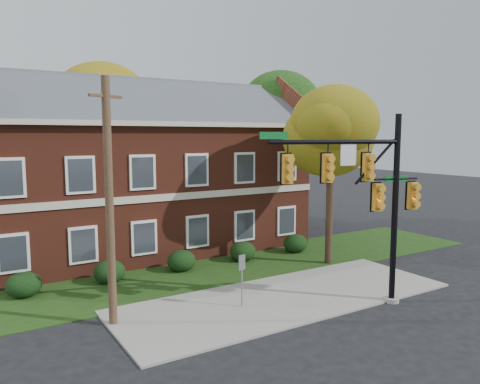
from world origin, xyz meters
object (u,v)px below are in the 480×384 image
traffic_signal (366,188)px  utility_pole (109,203)px  hedge_far_left (24,285)px  tree_far_rear (120,103)px  tree_near_right (336,133)px  apartment_building (142,163)px  hedge_left (110,272)px  sign_post (242,272)px  tree_right_rear (291,113)px  hedge_far_right (295,243)px  hedge_right (243,251)px  hedge_center (182,261)px

traffic_signal → utility_pole: 9.34m
hedge_far_left → tree_far_rear: (8.34, 13.09, 8.32)m
tree_near_right → hedge_far_left: bearing=168.7°
apartment_building → hedge_left: 7.73m
hedge_far_left → tree_far_rear: bearing=57.5°
hedge_left → sign_post: bearing=-59.2°
tree_right_rear → hedge_far_left: bearing=-161.5°
apartment_building → tree_near_right: size_ratio=2.19×
hedge_left → tree_far_rear: 16.25m
sign_post → tree_right_rear: bearing=36.1°
tree_near_right → traffic_signal: bearing=-122.3°
apartment_building → tree_near_right: 10.97m
hedge_left → tree_right_rear: tree_right_rear is taller
tree_far_rear → apartment_building: bearing=-99.7°
hedge_far_right → utility_pole: bearing=-158.2°
tree_near_right → traffic_signal: size_ratio=1.16×
hedge_left → tree_right_rear: (14.81, 6.11, 7.60)m
hedge_right → traffic_signal: 8.87m
hedge_right → sign_post: (-3.60, -5.70, 0.90)m
apartment_building → traffic_signal: size_ratio=2.55×
hedge_right → hedge_left: bearing=180.0°
hedge_far_left → tree_far_rear: tree_far_rear is taller
tree_near_right → tree_far_rear: bearing=110.3°
hedge_far_left → traffic_signal: traffic_signal is taller
hedge_left → hedge_far_right: (10.50, 0.00, 0.00)m
tree_far_rear → sign_post: 20.26m
hedge_right → traffic_signal: size_ratio=0.19×
utility_pole → tree_near_right: bearing=-14.2°
hedge_left → hedge_center: 3.50m
tree_right_rear → traffic_signal: tree_right_rear is taller
utility_pole → hedge_left: bearing=52.1°
tree_near_right → traffic_signal: (-3.19, -5.04, -2.09)m
hedge_far_left → hedge_center: bearing=0.0°
hedge_right → tree_far_rear: bearing=99.4°
hedge_far_left → hedge_right: 10.50m
hedge_far_right → tree_right_rear: 10.66m
utility_pole → tree_right_rear: bearing=10.9°
traffic_signal → sign_post: size_ratio=3.52×
tree_near_right → utility_pole: (-11.97, -1.87, -2.36)m
traffic_signal → utility_pole: size_ratio=0.87×
sign_post → hedge_far_right: bearing=28.9°
sign_post → utility_pole: bearing=158.0°
hedge_far_right → tree_far_rear: 16.51m
sign_post → hedge_right: bearing=47.8°
hedge_far_left → sign_post: bearing=-39.6°
tree_near_right → utility_pole: size_ratio=1.01×
apartment_building → hedge_center: 6.89m
traffic_signal → tree_far_rear: bearing=111.5°
utility_pole → sign_post: size_ratio=4.06×
hedge_left → tree_far_rear: (4.84, 13.09, 8.32)m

